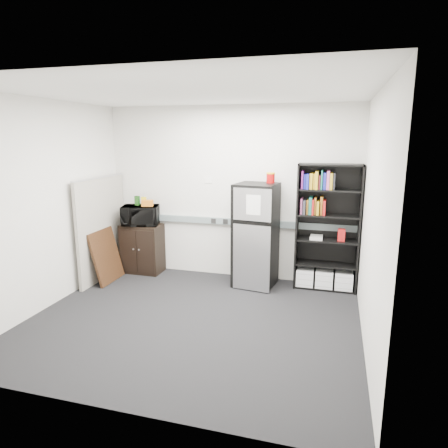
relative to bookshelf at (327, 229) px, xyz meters
name	(u,v)px	position (x,y,z in m)	size (l,w,h in m)	color
floor	(193,320)	(-1.53, -1.57, -0.91)	(4.00, 4.00, 0.00)	black
wall_back	(229,193)	(-1.53, 0.18, 0.44)	(4.00, 0.02, 2.70)	silver
wall_right	(373,223)	(0.47, -1.57, 0.44)	(0.02, 3.50, 2.70)	silver
wall_left	(46,205)	(-3.53, -1.57, 0.44)	(0.02, 3.50, 2.70)	silver
ceiling	(189,92)	(-1.53, -1.57, 1.79)	(4.00, 3.50, 0.02)	white
electrical_raceway	(229,221)	(-1.53, 0.15, -0.01)	(3.92, 0.05, 0.10)	slate
wall_note	(208,180)	(-1.88, 0.18, 0.64)	(0.14, 0.00, 0.10)	white
bookshelf	(327,229)	(0.00, 0.00, 0.00)	(0.90, 0.34, 1.85)	black
cubicle_partition	(102,228)	(-3.43, -0.49, -0.10)	(0.06, 1.30, 1.62)	gray
cabinet	(142,248)	(-2.96, -0.06, -0.51)	(0.65, 0.43, 0.81)	black
microwave	(140,215)	(-2.96, -0.08, 0.06)	(0.58, 0.39, 0.32)	black
snack_box_a	(137,201)	(-3.03, -0.05, 0.29)	(0.07, 0.05, 0.15)	#215518
snack_box_b	(137,201)	(-3.03, -0.05, 0.29)	(0.07, 0.05, 0.15)	#0D3C0E
snack_box_c	(144,201)	(-2.91, -0.05, 0.29)	(0.07, 0.05, 0.14)	gold
snack_bag	(147,203)	(-2.82, -0.10, 0.27)	(0.18, 0.10, 0.10)	#CD6B14
refrigerator	(256,235)	(-1.03, -0.14, -0.14)	(0.65, 0.68, 1.56)	black
coffee_can	(271,177)	(-0.85, -0.02, 0.73)	(0.13, 0.13, 0.17)	#9C0707
framed_poster	(106,255)	(-3.30, -0.62, -0.50)	(0.23, 0.65, 0.82)	black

